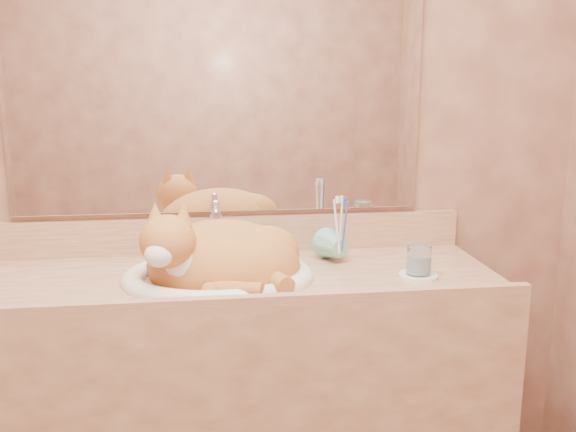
{
  "coord_description": "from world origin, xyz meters",
  "views": [
    {
      "loc": [
        -0.05,
        -1.06,
        1.42
      ],
      "look_at": [
        0.18,
        0.7,
        1.03
      ],
      "focal_mm": 40.0,
      "sensor_mm": 36.0,
      "label": 1
    }
  ],
  "objects": [
    {
      "name": "wall_back",
      "position": [
        0.0,
        1.0,
        1.25
      ],
      "size": [
        2.4,
        0.02,
        2.5
      ],
      "primitive_type": "cube",
      "color": "brown",
      "rests_on": "ground"
    },
    {
      "name": "vanity_counter",
      "position": [
        0.0,
        0.72,
        0.42
      ],
      "size": [
        1.6,
        0.55,
        0.85
      ],
      "primitive_type": null,
      "color": "#946142",
      "rests_on": "floor"
    },
    {
      "name": "mirror",
      "position": [
        0.0,
        0.99,
        1.39
      ],
      "size": [
        1.3,
        0.02,
        0.8
      ],
      "primitive_type": "cube",
      "color": "white",
      "rests_on": "wall_back"
    },
    {
      "name": "sink_basin",
      "position": [
        -0.02,
        0.7,
        0.93
      ],
      "size": [
        0.57,
        0.49,
        0.17
      ],
      "primitive_type": null,
      "rotation": [
        0.0,
        0.0,
        0.08
      ],
      "color": "white",
      "rests_on": "vanity_counter"
    },
    {
      "name": "faucet",
      "position": [
        -0.02,
        0.91,
        0.94
      ],
      "size": [
        0.07,
        0.13,
        0.17
      ],
      "primitive_type": null,
      "rotation": [
        0.0,
        0.0,
        -0.21
      ],
      "color": "white",
      "rests_on": "vanity_counter"
    },
    {
      "name": "cat",
      "position": [
        -0.02,
        0.69,
        0.93
      ],
      "size": [
        0.51,
        0.45,
        0.24
      ],
      "primitive_type": null,
      "rotation": [
        0.0,
        0.0,
        -0.21
      ],
      "color": "#B06328",
      "rests_on": "sink_basin"
    },
    {
      "name": "soap_dispenser",
      "position": [
        0.11,
        0.81,
        0.95
      ],
      "size": [
        0.09,
        0.1,
        0.2
      ],
      "primitive_type": "imported",
      "rotation": [
        0.0,
        0.0,
        0.03
      ],
      "color": "#73B89F",
      "rests_on": "vanity_counter"
    },
    {
      "name": "toothbrush_cup",
      "position": [
        0.36,
        0.8,
        0.9
      ],
      "size": [
        0.13,
        0.13,
        0.09
      ],
      "primitive_type": "imported",
      "rotation": [
        0.0,
        0.0,
        0.37
      ],
      "color": "#73B89F",
      "rests_on": "vanity_counter"
    },
    {
      "name": "toothbrushes",
      "position": [
        0.36,
        0.8,
        0.98
      ],
      "size": [
        0.04,
        0.04,
        0.22
      ],
      "primitive_type": null,
      "color": "white",
      "rests_on": "toothbrush_cup"
    },
    {
      "name": "saucer",
      "position": [
        0.56,
        0.64,
        0.85
      ],
      "size": [
        0.11,
        0.11,
        0.01
      ],
      "primitive_type": "cylinder",
      "color": "white",
      "rests_on": "vanity_counter"
    },
    {
      "name": "water_glass",
      "position": [
        0.56,
        0.64,
        0.9
      ],
      "size": [
        0.07,
        0.07,
        0.08
      ],
      "primitive_type": "cylinder",
      "color": "silver",
      "rests_on": "saucer"
    }
  ]
}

